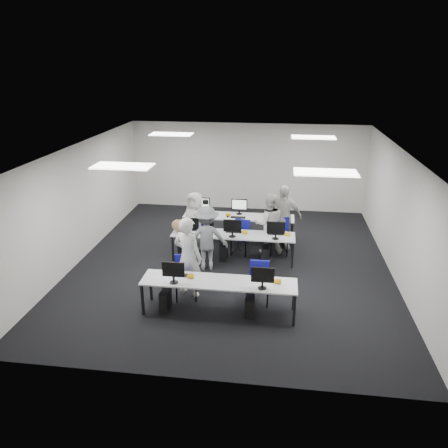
# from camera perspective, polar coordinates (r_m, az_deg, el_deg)

# --- Properties ---
(room) EXTENTS (9.00, 9.02, 3.00)m
(room) POSITION_cam_1_polar(r_m,az_deg,el_deg) (10.91, 1.11, 2.04)
(room) COLOR black
(room) RESTS_ON ground
(ceiling_panels) EXTENTS (5.20, 4.60, 0.02)m
(ceiling_panels) POSITION_cam_1_polar(r_m,az_deg,el_deg) (10.53, 1.17, 9.72)
(ceiling_panels) COLOR white
(ceiling_panels) RESTS_ON room
(desk_front) EXTENTS (3.20, 0.70, 0.73)m
(desk_front) POSITION_cam_1_polar(r_m,az_deg,el_deg) (9.05, -0.69, -7.76)
(desk_front) COLOR #B6B8BB
(desk_front) RESTS_ON ground
(desk_mid) EXTENTS (3.20, 0.70, 0.73)m
(desk_mid) POSITION_cam_1_polar(r_m,az_deg,el_deg) (11.38, 1.20, -1.55)
(desk_mid) COLOR #B6B8BB
(desk_mid) RESTS_ON ground
(desk_back) EXTENTS (3.20, 0.70, 0.73)m
(desk_back) POSITION_cam_1_polar(r_m,az_deg,el_deg) (12.68, 1.91, 0.83)
(desk_back) COLOR #B6B8BB
(desk_back) RESTS_ON ground
(equipment_front) EXTENTS (2.51, 0.41, 1.19)m
(equipment_front) POSITION_cam_1_polar(r_m,az_deg,el_deg) (9.22, -1.89, -9.49)
(equipment_front) COLOR #0B259B
(equipment_front) RESTS_ON desk_front
(equipment_mid) EXTENTS (2.91, 0.41, 1.19)m
(equipment_mid) POSITION_cam_1_polar(r_m,az_deg,el_deg) (11.51, 0.23, -3.02)
(equipment_mid) COLOR white
(equipment_mid) RESTS_ON desk_mid
(equipment_back) EXTENTS (2.91, 0.41, 1.19)m
(equipment_back) POSITION_cam_1_polar(r_m,az_deg,el_deg) (12.80, 2.76, -0.54)
(equipment_back) COLOR white
(equipment_back) RESTS_ON desk_back
(chair_0) EXTENTS (0.57, 0.60, 0.95)m
(chair_0) POSITION_cam_1_polar(r_m,az_deg,el_deg) (9.83, -5.00, -7.88)
(chair_0) COLOR navy
(chair_0) RESTS_ON ground
(chair_1) EXTENTS (0.45, 0.49, 0.91)m
(chair_1) POSITION_cam_1_polar(r_m,az_deg,el_deg) (9.64, 4.54, -8.57)
(chair_1) COLOR navy
(chair_1) RESTS_ON ground
(chair_2) EXTENTS (0.49, 0.53, 0.93)m
(chair_2) POSITION_cam_1_polar(r_m,az_deg,el_deg) (12.30, -3.84, -1.79)
(chair_2) COLOR navy
(chair_2) RESTS_ON ground
(chair_3) EXTENTS (0.53, 0.56, 0.91)m
(chair_3) POSITION_cam_1_polar(r_m,az_deg,el_deg) (11.94, 2.19, -2.50)
(chair_3) COLOR navy
(chair_3) RESTS_ON ground
(chair_4) EXTENTS (0.48, 0.53, 0.98)m
(chair_4) POSITION_cam_1_polar(r_m,az_deg,el_deg) (12.03, 7.25, -2.37)
(chair_4) COLOR navy
(chair_4) RESTS_ON ground
(chair_5) EXTENTS (0.44, 0.47, 0.83)m
(chair_5) POSITION_cam_1_polar(r_m,az_deg,el_deg) (12.47, -3.82, -1.62)
(chair_5) COLOR navy
(chair_5) RESTS_ON ground
(chair_6) EXTENTS (0.50, 0.53, 0.85)m
(chair_6) POSITION_cam_1_polar(r_m,az_deg,el_deg) (12.25, 1.16, -1.98)
(chair_6) COLOR navy
(chair_6) RESTS_ON ground
(chair_7) EXTENTS (0.58, 0.61, 0.92)m
(chair_7) POSITION_cam_1_polar(r_m,az_deg,el_deg) (12.25, 6.46, -1.99)
(chair_7) COLOR navy
(chair_7) RESTS_ON ground
(handbag) EXTENTS (0.44, 0.33, 0.32)m
(handbag) POSITION_cam_1_polar(r_m,az_deg,el_deg) (11.55, -5.95, -0.20)
(handbag) COLOR #96714D
(handbag) RESTS_ON desk_mid
(student_0) EXTENTS (0.79, 0.65, 1.85)m
(student_0) POSITION_cam_1_polar(r_m,az_deg,el_deg) (9.65, -4.74, -4.30)
(student_0) COLOR silver
(student_0) RESTS_ON ground
(student_1) EXTENTS (0.92, 0.77, 1.69)m
(student_1) POSITION_cam_1_polar(r_m,az_deg,el_deg) (11.84, 5.86, 0.09)
(student_1) COLOR silver
(student_1) RESTS_ON ground
(student_2) EXTENTS (0.92, 0.78, 1.61)m
(student_2) POSITION_cam_1_polar(r_m,az_deg,el_deg) (12.12, -3.78, 0.45)
(student_2) COLOR silver
(student_2) RESTS_ON ground
(student_3) EXTENTS (1.14, 0.66, 1.83)m
(student_3) POSITION_cam_1_polar(r_m,az_deg,el_deg) (12.12, 7.63, 0.88)
(student_3) COLOR silver
(student_3) RESTS_ON ground
(photographer) EXTENTS (1.19, 0.85, 1.66)m
(photographer) POSITION_cam_1_polar(r_m,az_deg,el_deg) (10.85, -2.30, -1.85)
(photographer) COLOR slate
(photographer) RESTS_ON ground
(dslr_camera) EXTENTS (0.18, 0.21, 0.10)m
(dslr_camera) POSITION_cam_1_polar(r_m,az_deg,el_deg) (10.72, -2.42, 2.89)
(dslr_camera) COLOR black
(dslr_camera) RESTS_ON photographer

